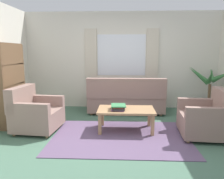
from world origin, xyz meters
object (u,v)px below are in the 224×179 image
Objects in this scene: potted_plant at (209,94)px; bookshelf at (10,83)px; coffee_table at (126,112)px; book_stack_on_table at (118,107)px; couch at (126,99)px; armchair_left at (35,113)px; armchair_right at (207,118)px.

bookshelf reaches higher than potted_plant.
book_stack_on_table is (-0.15, -0.05, 0.11)m from coffee_table.
couch reaches higher than armchair_left.
couch is 2.08× the size of armchair_left.
armchair_right is 1.64m from book_stack_on_table.
bookshelf is at bearing 170.77° from book_stack_on_table.
potted_plant is 0.75× the size of bookshelf.
bookshelf is at bearing -167.12° from potted_plant.
coffee_table is at bearing 19.10° from book_stack_on_table.
book_stack_on_table is (1.64, 0.02, 0.13)m from armchair_left.
armchair_right is (1.45, -1.52, -0.01)m from couch.
armchair_right is (3.26, -0.17, 0.00)m from armchair_left.
armchair_right is at bearing 81.81° from bookshelf.
book_stack_on_table is (-1.62, 0.19, 0.13)m from armchair_right.
potted_plant is 4.71m from bookshelf.
armchair_right is 1.74m from potted_plant.
armchair_left is at bearing -179.28° from book_stack_on_table.
potted_plant reaches higher than armchair_left.
armchair_right reaches higher than book_stack_on_table.
armchair_right is 0.82× the size of coffee_table.
bookshelf is (-2.47, -0.95, 0.52)m from couch.
potted_plant reaches higher than book_stack_on_table.
coffee_table is 0.64× the size of bookshelf.
armchair_left and armchair_right have the same top height.
armchair_left is at bearing -177.66° from coffee_table.
potted_plant is at bearing 162.29° from armchair_right.
coffee_table is (-0.02, -1.27, 0.01)m from couch.
armchair_right is 1.49m from coffee_table.
armchair_left is at bearing -88.64° from armchair_right.
armchair_left is at bearing -159.80° from potted_plant.
armchair_right reaches higher than coffee_table.
armchair_left is 0.83× the size of coffee_table.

